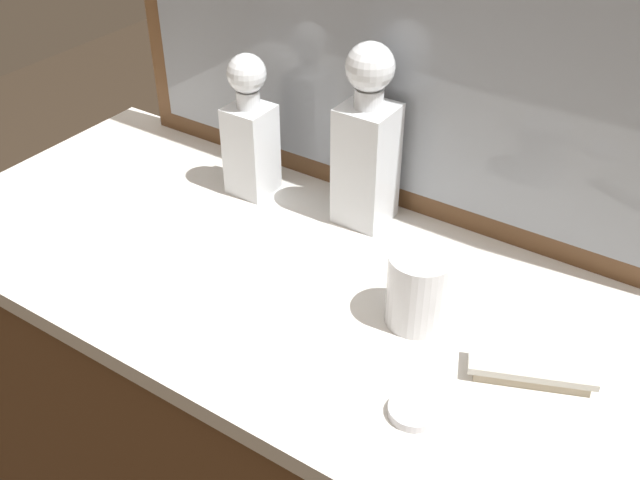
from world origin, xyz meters
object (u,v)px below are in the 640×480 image
(silver_brush_center, at_px, (531,370))
(porcelain_dish, at_px, (413,411))
(crystal_tumbler_far_right, at_px, (418,291))
(crystal_decanter_center, at_px, (251,139))
(crystal_decanter_far_left, at_px, (367,153))

(silver_brush_center, xyz_separation_m, porcelain_dish, (-0.10, -0.14, -0.01))
(crystal_tumbler_far_right, bearing_deg, crystal_decanter_center, 159.81)
(silver_brush_center, distance_m, porcelain_dish, 0.17)
(crystal_decanter_far_left, distance_m, crystal_tumbler_far_right, 0.27)
(crystal_tumbler_far_right, xyz_separation_m, silver_brush_center, (0.17, -0.02, -0.04))
(silver_brush_center, bearing_deg, crystal_tumbler_far_right, 174.27)
(crystal_decanter_center, height_order, crystal_tumbler_far_right, crystal_decanter_center)
(porcelain_dish, bearing_deg, crystal_decanter_far_left, 128.83)
(crystal_decanter_far_left, distance_m, silver_brush_center, 0.43)
(crystal_decanter_far_left, bearing_deg, silver_brush_center, -28.37)
(crystal_tumbler_far_right, distance_m, porcelain_dish, 0.18)
(porcelain_dish, bearing_deg, crystal_tumbler_far_right, 116.55)
(crystal_tumbler_far_right, height_order, silver_brush_center, crystal_tumbler_far_right)
(crystal_decanter_center, bearing_deg, crystal_decanter_far_left, 8.67)
(crystal_decanter_center, xyz_separation_m, silver_brush_center, (0.57, -0.17, -0.09))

